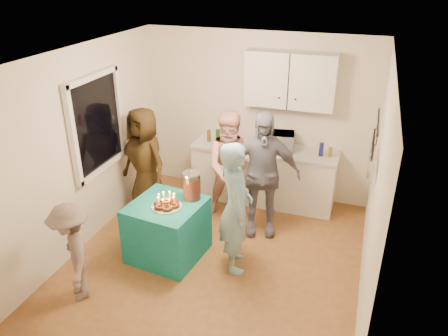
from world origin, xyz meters
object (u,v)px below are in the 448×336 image
(party_table, at_px, (167,230))
(woman_back_left, at_px, (145,161))
(man_birthday, at_px, (236,208))
(microwave, at_px, (277,141))
(woman_back_right, at_px, (261,175))
(child_near_left, at_px, (73,252))
(punch_jar, at_px, (192,186))
(counter, at_px, (263,176))
(woman_back_center, at_px, (232,167))

(party_table, distance_m, woman_back_left, 1.30)
(man_birthday, bearing_deg, woman_back_left, 40.64)
(microwave, bearing_deg, woman_back_right, -100.81)
(microwave, distance_m, child_near_left, 3.31)
(microwave, xyz_separation_m, party_table, (-1.00, -1.80, -0.67))
(microwave, relative_size, child_near_left, 0.41)
(punch_jar, bearing_deg, woman_back_left, 146.29)
(microwave, relative_size, punch_jar, 1.44)
(party_table, bearing_deg, child_near_left, -121.75)
(counter, relative_size, microwave, 4.49)
(child_near_left, bearing_deg, woman_back_left, 142.39)
(party_table, xyz_separation_m, woman_back_center, (0.50, 1.15, 0.45))
(microwave, bearing_deg, woman_back_left, -163.77)
(party_table, bearing_deg, woman_back_right, 43.10)
(party_table, distance_m, child_near_left, 1.24)
(counter, distance_m, party_table, 1.98)
(party_table, relative_size, woman_back_left, 0.52)
(man_birthday, height_order, woman_back_right, woman_back_right)
(counter, xyz_separation_m, woman_back_right, (0.17, -0.88, 0.46))
(woman_back_left, height_order, woman_back_center, woman_back_center)
(child_near_left, bearing_deg, punch_jar, 103.30)
(woman_back_left, distance_m, child_near_left, 1.99)
(counter, relative_size, woman_back_center, 1.33)
(microwave, distance_m, man_birthday, 1.74)
(microwave, height_order, woman_back_left, woman_back_left)
(man_birthday, distance_m, woman_back_center, 1.15)
(punch_jar, distance_m, woman_back_left, 1.25)
(woman_back_left, relative_size, child_near_left, 1.37)
(party_table, distance_m, man_birthday, 1.00)
(counter, height_order, woman_back_left, woman_back_left)
(party_table, distance_m, woman_back_center, 1.33)
(woman_back_center, height_order, child_near_left, woman_back_center)
(party_table, height_order, man_birthday, man_birthday)
(party_table, bearing_deg, microwave, 60.83)
(microwave, xyz_separation_m, punch_jar, (-0.75, -1.55, -0.12))
(counter, xyz_separation_m, man_birthday, (0.07, -1.73, 0.41))
(child_near_left, bearing_deg, microwave, 108.22)
(punch_jar, distance_m, man_birthday, 0.66)
(punch_jar, relative_size, woman_back_right, 0.19)
(man_birthday, relative_size, child_near_left, 1.40)
(party_table, relative_size, child_near_left, 0.71)
(woman_back_right, bearing_deg, woman_back_center, 139.42)
(microwave, height_order, woman_back_center, woman_back_center)
(party_table, bearing_deg, woman_back_center, 66.55)
(microwave, xyz_separation_m, woman_back_center, (-0.50, -0.65, -0.22))
(counter, height_order, microwave, microwave)
(woman_back_right, distance_m, child_near_left, 2.56)
(punch_jar, xyz_separation_m, woman_back_right, (0.73, 0.68, -0.04))
(counter, height_order, child_near_left, child_near_left)
(woman_back_right, bearing_deg, punch_jar, -152.07)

